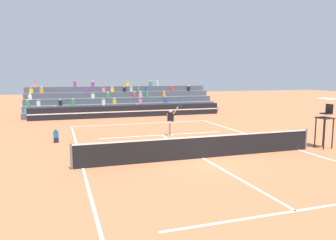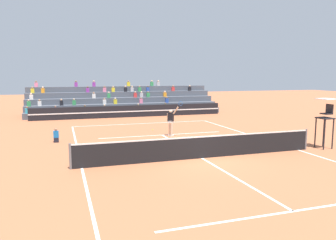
{
  "view_description": "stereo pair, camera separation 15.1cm",
  "coord_description": "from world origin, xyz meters",
  "px_view_note": "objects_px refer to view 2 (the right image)",
  "views": [
    {
      "loc": [
        -6.33,
        -13.78,
        3.86
      ],
      "look_at": [
        0.13,
        5.58,
        1.1
      ],
      "focal_mm": 35.0,
      "sensor_mm": 36.0,
      "label": 1
    },
    {
      "loc": [
        -6.19,
        -13.83,
        3.86
      ],
      "look_at": [
        0.13,
        5.58,
        1.1
      ],
      "focal_mm": 35.0,
      "sensor_mm": 36.0,
      "label": 2
    }
  ],
  "objects_px": {
    "umpire_chair": "(326,116)",
    "tennis_player": "(171,121)",
    "tennis_ball": "(153,130)",
    "ball_kid_courtside": "(56,137)"
  },
  "relations": [
    {
      "from": "ball_kid_courtside",
      "to": "tennis_player",
      "type": "relative_size",
      "value": 0.36
    },
    {
      "from": "ball_kid_courtside",
      "to": "tennis_player",
      "type": "xyz_separation_m",
      "value": [
        7.04,
        -0.19,
        0.65
      ]
    },
    {
      "from": "tennis_player",
      "to": "tennis_ball",
      "type": "distance_m",
      "value": 2.72
    },
    {
      "from": "umpire_chair",
      "to": "tennis_ball",
      "type": "relative_size",
      "value": 39.26
    },
    {
      "from": "ball_kid_courtside",
      "to": "tennis_player",
      "type": "bearing_deg",
      "value": -1.59
    },
    {
      "from": "ball_kid_courtside",
      "to": "tennis_ball",
      "type": "xyz_separation_m",
      "value": [
        6.5,
        2.3,
        -0.3
      ]
    },
    {
      "from": "tennis_player",
      "to": "tennis_ball",
      "type": "relative_size",
      "value": 34.71
    },
    {
      "from": "tennis_player",
      "to": "tennis_ball",
      "type": "bearing_deg",
      "value": 102.28
    },
    {
      "from": "tennis_player",
      "to": "ball_kid_courtside",
      "type": "bearing_deg",
      "value": 178.41
    },
    {
      "from": "umpire_chair",
      "to": "tennis_player",
      "type": "height_order",
      "value": "umpire_chair"
    }
  ]
}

